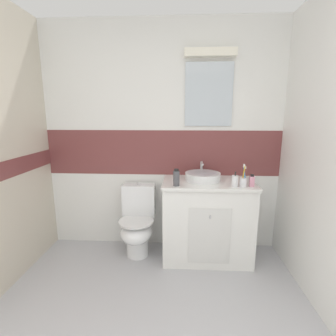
% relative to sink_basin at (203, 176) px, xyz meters
% --- Properties ---
extents(ground_plane, '(3.20, 3.48, 0.04)m').
position_rel_sink_basin_xyz_m(ground_plane, '(-0.44, -0.97, -0.91)').
color(ground_plane, '#B2B2B7').
extents(wall_back_tiled, '(3.20, 0.20, 2.50)m').
position_rel_sink_basin_xyz_m(wall_back_tiled, '(-0.44, 0.28, 0.36)').
color(wall_back_tiled, white).
rests_on(wall_back_tiled, ground_plane).
extents(vanity_cabinet, '(0.93, 0.55, 0.85)m').
position_rel_sink_basin_xyz_m(vanity_cabinet, '(0.06, -0.03, -0.47)').
color(vanity_cabinet, white).
rests_on(vanity_cabinet, ground_plane).
extents(sink_basin, '(0.36, 0.41, 0.17)m').
position_rel_sink_basin_xyz_m(sink_basin, '(0.00, 0.00, 0.00)').
color(sink_basin, white).
rests_on(sink_basin, vanity_cabinet).
extents(toilet, '(0.37, 0.50, 0.78)m').
position_rel_sink_basin_xyz_m(toilet, '(-0.70, -0.01, -0.53)').
color(toilet, white).
rests_on(toilet, ground_plane).
extents(toothbrush_cup, '(0.07, 0.07, 0.22)m').
position_rel_sink_basin_xyz_m(toothbrush_cup, '(0.36, -0.22, 0.01)').
color(toothbrush_cup, white).
rests_on(toothbrush_cup, vanity_cabinet).
extents(soap_dispenser, '(0.06, 0.06, 0.15)m').
position_rel_sink_basin_xyz_m(soap_dispenser, '(0.28, -0.22, 0.01)').
color(soap_dispenser, white).
rests_on(soap_dispenser, vanity_cabinet).
extents(mouthwash_bottle, '(0.06, 0.06, 0.17)m').
position_rel_sink_basin_xyz_m(mouthwash_bottle, '(-0.27, -0.23, 0.03)').
color(mouthwash_bottle, '#4C4C51').
rests_on(mouthwash_bottle, vanity_cabinet).
extents(perfume_flask_small, '(0.04, 0.03, 0.12)m').
position_rel_sink_basin_xyz_m(perfume_flask_small, '(0.45, -0.21, 0.01)').
color(perfume_flask_small, pink).
rests_on(perfume_flask_small, vanity_cabinet).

